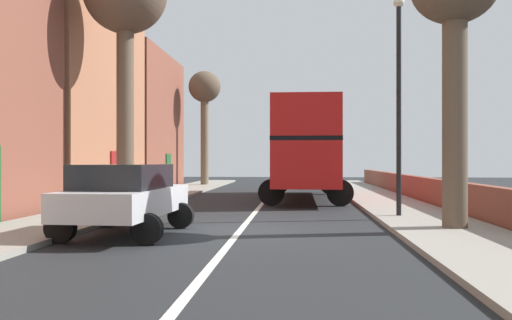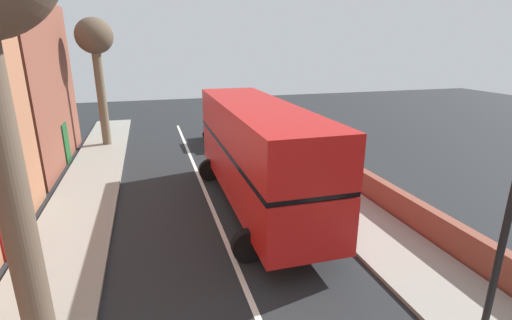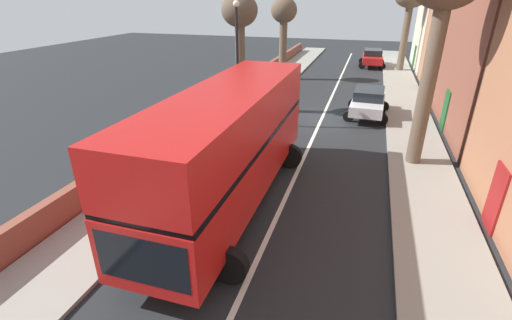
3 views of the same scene
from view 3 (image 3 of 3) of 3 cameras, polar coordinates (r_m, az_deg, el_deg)
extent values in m
plane|color=black|center=(21.99, 10.34, 6.52)|extent=(84.00, 84.00, 0.00)
cube|color=silver|center=(21.99, 10.34, 6.53)|extent=(0.16, 54.00, 0.01)
cube|color=gray|center=(22.00, 23.12, 5.08)|extent=(2.60, 60.00, 0.12)
cube|color=gray|center=(23.01, -1.91, 7.87)|extent=(2.60, 60.00, 0.12)
cube|color=beige|center=(40.58, 27.36, 18.36)|extent=(4.00, 9.22, 8.10)
cube|color=#194C23|center=(40.63, 23.65, 14.69)|extent=(0.08, 1.10, 2.10)
cube|color=#9E6647|center=(31.08, 30.29, 18.46)|extent=(4.00, 9.22, 10.05)
cube|color=black|center=(31.21, 25.06, 11.98)|extent=(0.08, 1.10, 2.10)
cube|color=brown|center=(21.76, 35.35, 16.91)|extent=(4.00, 9.22, 10.73)
cube|color=#194C23|center=(21.96, 27.61, 6.94)|extent=(0.08, 1.10, 2.10)
cube|color=maroon|center=(13.23, 33.53, -5.07)|extent=(0.08, 1.10, 2.10)
cube|color=brown|center=(23.42, -5.57, 9.23)|extent=(0.36, 54.00, 1.03)
cube|color=#B41614|center=(12.07, -4.00, -0.63)|extent=(2.53, 10.36, 1.70)
cube|color=black|center=(11.71, -4.14, 3.49)|extent=(2.56, 10.26, 0.16)
cube|color=#B41614|center=(11.44, -4.26, 7.37)|extent=(2.53, 10.36, 1.50)
cube|color=black|center=(8.18, -17.52, -14.94)|extent=(2.20, 0.07, 1.19)
cylinder|color=black|center=(9.48, -4.21, -16.21)|extent=(1.00, 0.30, 1.00)
cylinder|color=black|center=(10.52, -17.67, -12.79)|extent=(1.00, 0.30, 1.00)
cylinder|color=black|center=(15.26, 5.37, 0.58)|extent=(1.00, 0.30, 1.00)
cylinder|color=black|center=(15.92, -3.66, 1.70)|extent=(1.00, 0.30, 1.00)
cube|color=#AD1919|center=(39.52, 17.83, 14.95)|extent=(2.02, 4.48, 0.65)
cube|color=black|center=(39.66, 17.94, 15.85)|extent=(1.79, 2.49, 0.56)
cylinder|color=black|center=(38.30, 19.23, 13.75)|extent=(0.65, 0.24, 0.64)
cylinder|color=black|center=(38.22, 16.33, 14.09)|extent=(0.65, 0.24, 0.64)
cylinder|color=black|center=(41.00, 19.05, 14.41)|extent=(0.65, 0.24, 0.64)
cylinder|color=black|center=(40.92, 16.33, 14.74)|extent=(0.65, 0.24, 0.64)
cube|color=#B7BABF|center=(22.72, 17.19, 8.45)|extent=(1.97, 4.37, 0.59)
cube|color=black|center=(22.79, 17.40, 9.95)|extent=(1.75, 2.43, 0.54)
cylinder|color=black|center=(21.55, 19.23, 6.05)|extent=(0.65, 0.25, 0.64)
cylinder|color=black|center=(21.62, 14.37, 6.72)|extent=(0.65, 0.25, 0.64)
cylinder|color=black|center=(24.11, 19.44, 7.91)|extent=(0.65, 0.25, 0.64)
cylinder|color=black|center=(24.17, 15.08, 8.51)|extent=(0.65, 0.25, 0.64)
cylinder|color=brown|center=(16.06, 25.45, 11.04)|extent=(0.60, 0.60, 6.87)
cylinder|color=brown|center=(31.82, 4.25, 17.21)|extent=(0.64, 0.64, 4.99)
ellipsoid|color=brown|center=(31.58, 4.43, 22.46)|extent=(2.10, 2.10, 1.98)
cylinder|color=brown|center=(37.81, 22.35, 17.40)|extent=(0.63, 0.63, 5.87)
cylinder|color=brown|center=(22.51, -2.45, 14.63)|extent=(0.58, 0.58, 5.33)
ellipsoid|color=brown|center=(22.18, -2.61, 22.49)|extent=(2.07, 2.07, 1.84)
cylinder|color=black|center=(19.65, -2.92, 14.14)|extent=(0.14, 0.14, 6.00)
sphere|color=silver|center=(19.33, -3.14, 23.36)|extent=(0.32, 0.32, 0.32)
cylinder|color=black|center=(31.59, 2.95, 13.62)|extent=(0.52, 0.52, 1.10)
cylinder|color=olive|center=(31.48, 2.97, 14.68)|extent=(0.55, 0.55, 0.10)
camera|label=1|loc=(34.54, 11.23, 15.90)|focal=37.93mm
camera|label=2|loc=(22.91, 17.78, 22.13)|focal=25.96mm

